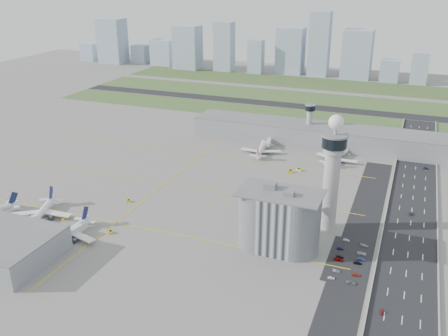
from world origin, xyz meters
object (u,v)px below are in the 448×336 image
(airplane_near_c, at_px, (66,230))
(airplane_near_b, at_px, (40,210))
(car_hw_2, at_px, (425,168))
(car_lot_5, at_px, (346,240))
(car_hw_4, at_px, (408,141))
(jet_bridge_near_1, at_px, (15,230))
(car_lot_2, at_px, (339,259))
(tug_2, at_px, (111,232))
(tug_5, at_px, (299,169))
(car_lot_0, at_px, (331,278))
(tug_3, at_px, (129,201))
(tug_4, at_px, (290,171))
(control_tower, at_px, (332,169))
(car_lot_10, at_px, (362,253))
(secondary_tower, at_px, (309,120))
(car_hw_0, at_px, (382,312))
(airplane_far_b, at_px, (337,154))
(car_lot_6, at_px, (351,283))
(car_lot_3, at_px, (340,257))
(car_lot_7, at_px, (356,275))
(jet_bridge_near_2, at_px, (61,240))
(jet_bridge_far_0, at_px, (270,141))
(airplane_far_a, at_px, (261,147))
(admin_building, at_px, (279,220))
(car_lot_8, at_px, (357,263))
(car_lot_9, at_px, (361,259))
(car_lot_1, at_px, (336,271))
(car_lot_11, at_px, (364,245))
(tug_1, at_px, (63,218))

(airplane_near_c, bearing_deg, airplane_near_b, -117.11)
(car_hw_2, bearing_deg, car_lot_5, -106.88)
(car_hw_4, bearing_deg, jet_bridge_near_1, -121.56)
(airplane_near_b, relative_size, car_lot_2, 8.97)
(car_lot_5, bearing_deg, tug_2, 107.29)
(tug_5, xyz_separation_m, car_lot_0, (45.25, -125.61, -0.44))
(car_lot_2, bearing_deg, tug_3, 86.05)
(car_lot_5, bearing_deg, tug_4, 31.50)
(control_tower, relative_size, car_lot_10, 14.21)
(secondary_tower, relative_size, car_hw_0, 9.72)
(airplane_far_b, distance_m, car_lot_6, 159.59)
(car_lot_3, bearing_deg, airplane_near_b, 91.39)
(car_lot_3, bearing_deg, secondary_tower, 11.73)
(control_tower, distance_m, car_lot_5, 38.28)
(airplane_near_c, distance_m, car_hw_0, 160.71)
(airplane_far_b, bearing_deg, secondary_tower, 54.10)
(tug_5, distance_m, car_lot_7, 131.37)
(jet_bridge_near_1, distance_m, jet_bridge_near_2, 30.00)
(jet_bridge_far_0, xyz_separation_m, car_lot_3, (81.65, -153.13, -2.29))
(car_lot_3, bearing_deg, airplane_far_a, 26.36)
(airplane_near_c, relative_size, jet_bridge_near_1, 2.84)
(admin_building, distance_m, car_hw_0, 67.56)
(jet_bridge_far_0, height_order, car_lot_6, jet_bridge_far_0)
(admin_building, xyz_separation_m, car_lot_8, (40.49, -1.84, -14.65))
(car_lot_5, relative_size, car_lot_10, 0.72)
(car_lot_2, bearing_deg, car_lot_3, 3.62)
(tug_3, xyz_separation_m, car_lot_7, (141.23, -30.46, -0.28))
(tug_2, xyz_separation_m, tug_4, (69.15, 120.54, 0.19))
(admin_building, height_order, car_hw_2, admin_building)
(airplane_far_b, bearing_deg, car_lot_9, -151.18)
(airplane_near_b, height_order, airplane_far_b, airplane_near_b)
(jet_bridge_far_0, bearing_deg, jet_bridge_near_2, -25.91)
(admin_building, bearing_deg, car_lot_1, -21.23)
(tug_4, distance_m, car_lot_6, 134.39)
(car_lot_2, relative_size, car_lot_3, 1.23)
(jet_bridge_near_2, bearing_deg, car_lot_11, -59.35)
(car_lot_0, relative_size, car_lot_5, 1.02)
(tug_5, distance_m, car_lot_3, 115.34)
(tug_2, distance_m, car_lot_9, 131.67)
(tug_2, xyz_separation_m, car_lot_9, (129.92, 21.41, -0.23))
(car_lot_7, height_order, car_lot_11, car_lot_11)
(car_lot_10, bearing_deg, jet_bridge_near_1, 101.97)
(car_lot_5, relative_size, car_lot_11, 0.77)
(tug_4, distance_m, tug_5, 7.22)
(car_lot_10, distance_m, car_lot_11, 8.47)
(control_tower, xyz_separation_m, car_lot_8, (20.49, -31.84, -34.39))
(control_tower, xyz_separation_m, car_lot_2, (11.60, -31.94, -34.38))
(car_lot_5, bearing_deg, tug_1, 102.01)
(car_hw_2, bearing_deg, jet_bridge_near_2, -133.97)
(jet_bridge_near_2, xyz_separation_m, tug_2, (16.84, 19.61, -1.98))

